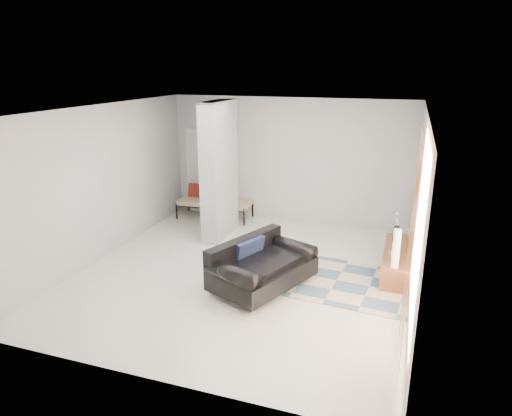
% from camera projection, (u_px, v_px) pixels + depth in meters
% --- Properties ---
extents(floor, '(6.00, 6.00, 0.00)m').
position_uv_depth(floor, '(243.00, 272.00, 7.96)').
color(floor, silver).
rests_on(floor, ground).
extents(ceiling, '(6.00, 6.00, 0.00)m').
position_uv_depth(ceiling, '(242.00, 109.00, 7.12)').
color(ceiling, white).
rests_on(ceiling, wall_back).
extents(wall_back, '(6.00, 0.00, 6.00)m').
position_uv_depth(wall_back, '(289.00, 161.00, 10.25)').
color(wall_back, silver).
rests_on(wall_back, ground).
extents(wall_front, '(6.00, 0.00, 6.00)m').
position_uv_depth(wall_front, '(145.00, 269.00, 4.83)').
color(wall_front, silver).
rests_on(wall_front, ground).
extents(wall_left, '(0.00, 6.00, 6.00)m').
position_uv_depth(wall_left, '(102.00, 182.00, 8.38)').
color(wall_left, silver).
rests_on(wall_left, ground).
extents(wall_right, '(0.00, 6.00, 6.00)m').
position_uv_depth(wall_right, '(418.00, 212.00, 6.70)').
color(wall_right, silver).
rests_on(wall_right, ground).
extents(partition_column, '(0.35, 1.20, 2.80)m').
position_uv_depth(partition_column, '(219.00, 171.00, 9.32)').
color(partition_column, '#A9AEB0').
rests_on(partition_column, floor).
extents(hallway_door, '(0.85, 0.06, 2.04)m').
position_uv_depth(hallway_door, '(204.00, 171.00, 10.97)').
color(hallway_door, white).
rests_on(hallway_door, floor).
extents(curtain, '(0.00, 2.55, 2.55)m').
position_uv_depth(curtain, '(411.00, 234.00, 5.67)').
color(curtain, orange).
rests_on(curtain, wall_right).
extents(wall_art, '(0.04, 0.45, 0.55)m').
position_uv_depth(wall_art, '(417.00, 181.00, 7.45)').
color(wall_art, '#36220E').
rests_on(wall_art, wall_right).
extents(media_console, '(0.45, 1.72, 0.80)m').
position_uv_depth(media_console, '(396.00, 261.00, 7.95)').
color(media_console, brown).
rests_on(media_console, floor).
extents(loveseat, '(1.58, 1.96, 0.76)m').
position_uv_depth(loveseat, '(260.00, 266.00, 7.39)').
color(loveseat, silver).
rests_on(loveseat, floor).
extents(daybed, '(1.72, 0.79, 0.77)m').
position_uv_depth(daybed, '(214.00, 200.00, 10.73)').
color(daybed, black).
rests_on(daybed, floor).
extents(area_rug, '(2.76, 1.97, 0.01)m').
position_uv_depth(area_rug, '(337.00, 280.00, 7.65)').
color(area_rug, '#C5B597').
rests_on(area_rug, floor).
extents(cylinder_lamp, '(0.12, 0.12, 0.64)m').
position_uv_depth(cylinder_lamp, '(396.00, 249.00, 7.12)').
color(cylinder_lamp, white).
rests_on(cylinder_lamp, media_console).
extents(bronze_figurine, '(0.14, 0.14, 0.28)m').
position_uv_depth(bronze_figurine, '(396.00, 233.00, 8.33)').
color(bronze_figurine, black).
rests_on(bronze_figurine, media_console).
extents(vase, '(0.18, 0.18, 0.17)m').
position_uv_depth(vase, '(394.00, 252.00, 7.60)').
color(vase, white).
rests_on(vase, media_console).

